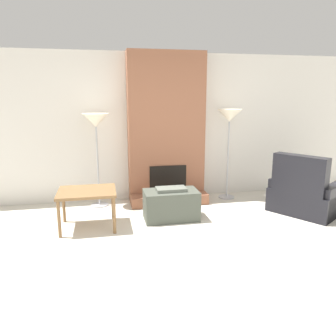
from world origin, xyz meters
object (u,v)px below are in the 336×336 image
Objects in this scene: floor_lamp_right at (229,120)px; ottoman at (171,205)px; armchair at (305,196)px; side_table at (87,195)px; floor_lamp_left at (96,125)px.

ottoman is at bearing -144.77° from floor_lamp_right.
armchair is at bearing -3.08° from ottoman.
armchair is (2.19, -0.12, 0.05)m from ottoman.
floor_lamp_right reaches higher than armchair.
floor_lamp_right is (2.48, 0.96, 0.95)m from side_table.
ottoman is 0.52× the size of floor_lamp_left.
floor_lamp_left is (-3.28, 0.99, 1.11)m from armchair.
floor_lamp_left reaches higher than side_table.
floor_lamp_left reaches higher than ottoman.
ottoman is at bearing 53.53° from armchair.
floor_lamp_right reaches higher than ottoman.
floor_lamp_left reaches higher than armchair.
armchair is 1.80m from floor_lamp_right.
armchair is 1.66× the size of side_table.
armchair is at bearing -0.55° from side_table.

